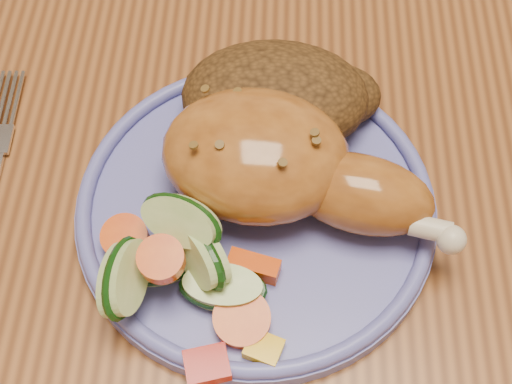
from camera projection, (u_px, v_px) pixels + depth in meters
dining_table at (361, 165)px, 0.59m from camera, size 0.90×1.40×0.75m
plate at (256, 209)px, 0.47m from camera, size 0.23×0.23×0.01m
plate_rim at (256, 200)px, 0.46m from camera, size 0.23×0.23×0.01m
chicken_leg at (281, 164)px, 0.44m from camera, size 0.19×0.11×0.06m
rice_pilaf at (279, 98)px, 0.48m from camera, size 0.14×0.09×0.06m
vegetable_pile at (181, 266)px, 0.42m from camera, size 0.12×0.12×0.06m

